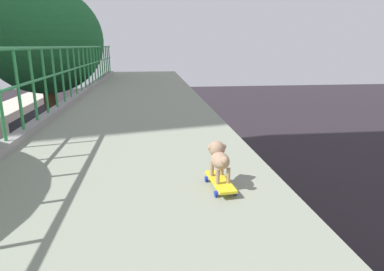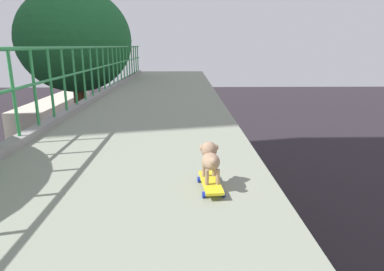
{
  "view_description": "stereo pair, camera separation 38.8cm",
  "coord_description": "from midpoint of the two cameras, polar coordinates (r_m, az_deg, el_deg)",
  "views": [
    {
      "loc": [
        1.62,
        0.32,
        7.18
      ],
      "look_at": [
        2.08,
        4.04,
        6.17
      ],
      "focal_mm": 31.05,
      "sensor_mm": 36.0,
      "label": 1
    },
    {
      "loc": [
        2.01,
        0.29,
        7.18
      ],
      "look_at": [
        2.08,
        4.04,
        6.17
      ],
      "focal_mm": 31.05,
      "sensor_mm": 36.0,
      "label": 2
    }
  ],
  "objects": [
    {
      "name": "roadside_tree_far",
      "position": [
        14.56,
        -24.83,
        14.33
      ],
      "size": [
        4.49,
        4.49,
        9.44
      ],
      "color": "brown",
      "rests_on": "ground"
    },
    {
      "name": "city_bus",
      "position": [
        29.06,
        -27.69,
        2.61
      ],
      "size": [
        2.61,
        11.44,
        3.02
      ],
      "color": "beige",
      "rests_on": "ground"
    },
    {
      "name": "small_dog",
      "position": [
        3.1,
        1.1,
        -3.71
      ],
      "size": [
        0.19,
        0.4,
        0.34
      ],
      "color": "#A17D63",
      "rests_on": "toy_skateboard"
    },
    {
      "name": "toy_skateboard",
      "position": [
        3.12,
        1.31,
        -8.03
      ],
      "size": [
        0.24,
        0.54,
        0.08
      ],
      "color": "yellow",
      "rests_on": "overpass_deck"
    },
    {
      "name": "car_blue_seventh",
      "position": [
        17.15,
        -28.67,
        -9.19
      ],
      "size": [
        1.97,
        4.56,
        1.37
      ],
      "color": "navy",
      "rests_on": "ground"
    }
  ]
}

